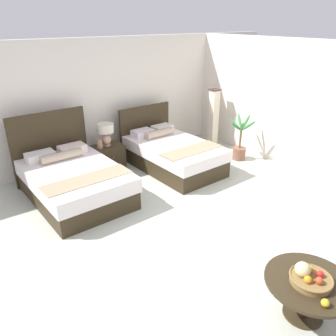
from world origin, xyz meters
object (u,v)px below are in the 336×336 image
object	(u,v)px
coffee_table	(308,288)
floor_lamp_corner	(213,118)
bed_near_window	(73,180)
vase	(100,144)
nightstand	(108,158)
table_lamp	(106,132)
loose_apple	(325,303)
bed_near_corner	(172,153)
fruit_bowl	(309,277)
potted_palm	(240,146)

from	to	relation	value
coffee_table	floor_lamp_corner	xyz separation A→B (m)	(2.82, 4.35, 0.32)
bed_near_window	vase	size ratio (longest dim) A/B	11.13
nightstand	floor_lamp_corner	xyz separation A→B (m)	(2.72, -0.20, 0.42)
table_lamp	loose_apple	distance (m)	4.85
bed_near_corner	loose_apple	size ratio (longest dim) A/B	27.18
fruit_bowl	loose_apple	size ratio (longest dim) A/B	5.43
bed_near_window	fruit_bowl	xyz separation A→B (m)	(0.89, -3.88, 0.20)
vase	bed_near_window	bearing A→B (deg)	-142.83
table_lamp	vase	distance (m)	0.27
coffee_table	floor_lamp_corner	world-z (taller)	floor_lamp_corner
bed_near_corner	fruit_bowl	bearing A→B (deg)	-107.69
table_lamp	floor_lamp_corner	size ratio (longest dim) A/B	0.33
coffee_table	loose_apple	size ratio (longest dim) A/B	11.47
bed_near_window	potted_palm	size ratio (longest dim) A/B	2.07
bed_near_corner	floor_lamp_corner	world-z (taller)	floor_lamp_corner
bed_near_corner	table_lamp	xyz separation A→B (m)	(-1.10, 0.71, 0.50)
fruit_bowl	potted_palm	bearing A→B (deg)	51.04
bed_near_corner	nightstand	xyz separation A→B (m)	(-1.10, 0.69, -0.05)
nightstand	loose_apple	world-z (taller)	loose_apple
loose_apple	floor_lamp_corner	world-z (taller)	floor_lamp_corner
fruit_bowl	floor_lamp_corner	size ratio (longest dim) A/B	0.31
table_lamp	floor_lamp_corner	xyz separation A→B (m)	(2.72, -0.22, -0.13)
bed_near_corner	floor_lamp_corner	distance (m)	1.73
coffee_table	potted_palm	bearing A→B (deg)	51.33
vase	floor_lamp_corner	world-z (taller)	floor_lamp_corner
fruit_bowl	floor_lamp_corner	xyz separation A→B (m)	(2.85, 4.35, 0.15)
coffee_table	floor_lamp_corner	size ratio (longest dim) A/B	0.65
vase	bed_near_corner	bearing A→B (deg)	-26.84
fruit_bowl	table_lamp	bearing A→B (deg)	88.33
nightstand	loose_apple	size ratio (longest dim) A/B	7.65
bed_near_corner	potted_palm	xyz separation A→B (m)	(1.47, -0.53, -0.00)
vase	loose_apple	xyz separation A→B (m)	(-0.11, -4.78, -0.11)
bed_near_window	coffee_table	world-z (taller)	bed_near_window
bed_near_corner	vase	bearing A→B (deg)	153.16
fruit_bowl	loose_apple	xyz separation A→B (m)	(-0.16, -0.26, -0.02)
bed_near_window	table_lamp	xyz separation A→B (m)	(1.02, 0.70, 0.48)
bed_near_corner	potted_palm	world-z (taller)	bed_near_corner
vase	coffee_table	distance (m)	4.52
nightstand	potted_palm	bearing A→B (deg)	-25.37
table_lamp	vase	xyz separation A→B (m)	(-0.18, -0.06, -0.19)
bed_near_corner	fruit_bowl	world-z (taller)	bed_near_corner
table_lamp	fruit_bowl	distance (m)	4.59
coffee_table	fruit_bowl	size ratio (longest dim) A/B	2.12
bed_near_corner	potted_palm	size ratio (longest dim) A/B	2.10
vase	floor_lamp_corner	xyz separation A→B (m)	(2.90, -0.16, 0.06)
nightstand	vase	distance (m)	0.40
table_lamp	potted_palm	size ratio (longest dim) A/B	0.45
floor_lamp_corner	potted_palm	size ratio (longest dim) A/B	1.36
coffee_table	loose_apple	distance (m)	0.35
loose_apple	coffee_table	bearing A→B (deg)	54.78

